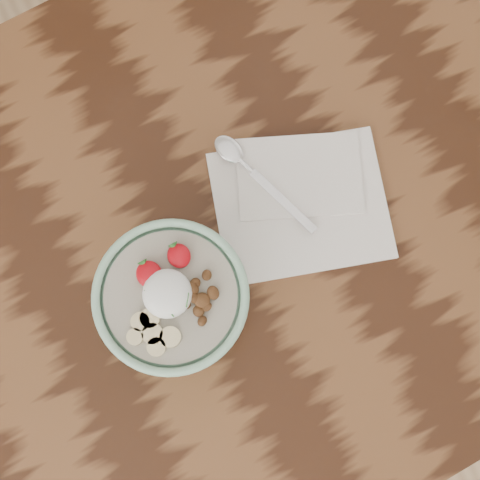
# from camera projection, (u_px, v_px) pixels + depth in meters

# --- Properties ---
(table) EXTENTS (1.60, 0.90, 0.75)m
(table) POSITION_uv_depth(u_px,v_px,m) (200.00, 256.00, 1.06)
(table) COLOR black
(table) RESTS_ON ground
(breakfast_bowl) EXTENTS (0.20, 0.20, 0.14)m
(breakfast_bowl) POSITION_uv_depth(u_px,v_px,m) (173.00, 299.00, 0.88)
(breakfast_bowl) COLOR #91C3A4
(breakfast_bowl) RESTS_ON table
(napkin) EXTENTS (0.30, 0.27, 0.02)m
(napkin) POSITION_uv_depth(u_px,v_px,m) (300.00, 199.00, 0.97)
(napkin) COLOR white
(napkin) RESTS_ON table
(spoon) EXTENTS (0.08, 0.20, 0.01)m
(spoon) POSITION_uv_depth(u_px,v_px,m) (242.00, 162.00, 0.97)
(spoon) COLOR silver
(spoon) RESTS_ON napkin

